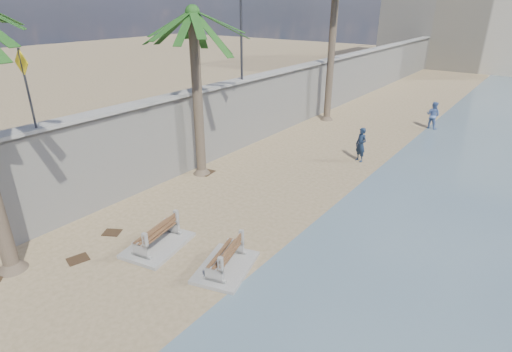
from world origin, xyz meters
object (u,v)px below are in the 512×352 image
Objects in this scene: palm_mid at (193,15)px; person_b at (433,114)px; bench_far at (157,236)px; person_a at (361,142)px; bench_near at (225,258)px.

palm_mid reaches higher than person_b.
person_a reaches higher than bench_far.
bench_far is (-2.51, -0.42, 0.02)m from bench_near.
palm_mid is 9.69m from person_a.
bench_near is 2.54m from bench_far.
palm_mid reaches higher than bench_near.
palm_mid is (-5.53, 4.78, 6.40)m from bench_near.
person_a is (2.15, 10.99, 0.58)m from bench_far.
person_a is 8.02m from person_b.
bench_near is 0.30× the size of palm_mid.
person_a reaches higher than bench_near.
person_b is (6.50, 13.70, -5.84)m from palm_mid.
bench_near is at bearing 9.41° from bench_far.
person_b is at bearing 86.99° from bench_near.
bench_far is 0.31× the size of palm_mid.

